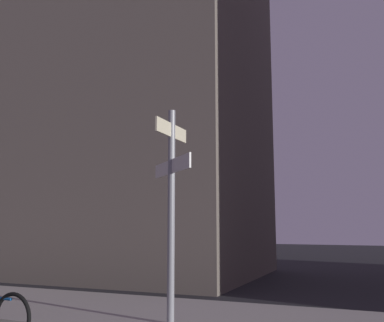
{
  "coord_description": "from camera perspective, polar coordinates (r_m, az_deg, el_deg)",
  "views": [
    {
      "loc": [
        4.32,
        -0.32,
        1.72
      ],
      "look_at": [
        1.56,
        6.33,
        2.77
      ],
      "focal_mm": 41.11,
      "sensor_mm": 36.0,
      "label": 1
    }
  ],
  "objects": [
    {
      "name": "sidewalk_kerb",
      "position": [
        8.79,
        -7.77,
        -19.03
      ],
      "size": [
        40.0,
        3.13,
        0.14
      ],
      "primitive_type": "cube",
      "color": "#9E9991",
      "rests_on": "ground_plane"
    },
    {
      "name": "building_left_block",
      "position": [
        17.81,
        -12.86,
        8.71
      ],
      "size": [
        12.69,
        7.03,
        13.72
      ],
      "color": "#6B6056",
      "rests_on": "ground_plane"
    },
    {
      "name": "signpost",
      "position": [
        7.41,
        -2.7,
        -4.48
      ],
      "size": [
        1.21,
        1.21,
        3.54
      ],
      "color": "gray",
      "rests_on": "sidewalk_kerb"
    }
  ]
}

